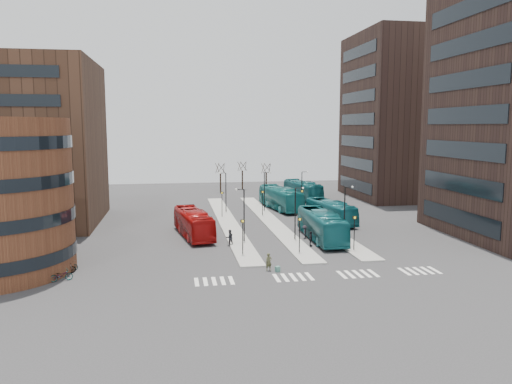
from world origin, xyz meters
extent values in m
plane|color=#2A2A2C|center=(0.00, 0.00, 0.00)|extent=(160.00, 160.00, 0.00)
cube|color=gray|center=(-4.00, 30.00, 0.07)|extent=(2.50, 45.00, 0.15)
cube|color=gray|center=(2.00, 30.00, 0.07)|extent=(2.50, 45.00, 0.15)
cube|color=gray|center=(8.00, 30.00, 0.07)|extent=(2.50, 45.00, 0.15)
cube|color=#1B3597|center=(-2.02, 5.86, 0.25)|extent=(0.50, 0.46, 0.51)
imported|color=#A00D0C|center=(-9.03, 22.02, 1.63)|extent=(4.68, 11.99, 3.26)
imported|color=#135C62|center=(5.71, 17.71, 1.73)|extent=(3.14, 12.46, 3.46)
imported|color=#146567|center=(5.58, 39.75, 1.80)|extent=(4.97, 13.24, 3.60)
imported|color=#145B64|center=(10.08, 27.69, 1.54)|extent=(4.34, 11.34, 3.08)
imported|color=#12555C|center=(11.86, 49.75, 1.69)|extent=(4.63, 12.45, 3.39)
imported|color=#444529|center=(-2.76, 6.30, 0.83)|extent=(0.66, 0.49, 1.66)
imported|color=black|center=(-5.23, 16.63, 0.91)|extent=(1.05, 0.92, 1.82)
imported|color=black|center=(3.63, 14.91, 0.83)|extent=(0.64, 1.04, 1.66)
imported|color=black|center=(3.96, 18.77, 0.78)|extent=(0.87, 1.15, 1.57)
imported|color=gray|center=(-21.00, 6.21, 0.50)|extent=(2.01, 1.32, 1.00)
imported|color=gray|center=(-21.00, 8.42, 0.48)|extent=(1.66, 0.83, 0.96)
imported|color=gray|center=(-21.00, 9.65, 0.43)|extent=(1.75, 1.02, 0.87)
cube|color=silver|center=(-9.50, 4.00, 0.01)|extent=(0.35, 2.40, 0.01)
cube|color=silver|center=(-8.75, 4.00, 0.01)|extent=(0.35, 2.40, 0.01)
cube|color=silver|center=(-8.00, 4.00, 0.01)|extent=(0.35, 2.40, 0.01)
cube|color=silver|center=(-7.25, 4.00, 0.01)|extent=(0.35, 2.40, 0.01)
cube|color=silver|center=(-6.50, 4.00, 0.01)|extent=(0.35, 2.40, 0.01)
cube|color=silver|center=(-2.50, 4.00, 0.01)|extent=(0.35, 2.40, 0.01)
cube|color=silver|center=(-1.75, 4.00, 0.01)|extent=(0.35, 2.40, 0.01)
cube|color=silver|center=(-1.00, 4.00, 0.01)|extent=(0.35, 2.40, 0.01)
cube|color=silver|center=(-0.25, 4.00, 0.01)|extent=(0.35, 2.40, 0.01)
cube|color=silver|center=(0.50, 4.00, 0.01)|extent=(0.35, 2.40, 0.01)
cube|color=silver|center=(3.50, 4.00, 0.01)|extent=(0.35, 2.40, 0.01)
cube|color=silver|center=(4.25, 4.00, 0.01)|extent=(0.35, 2.40, 0.01)
cube|color=silver|center=(5.00, 4.00, 0.01)|extent=(0.35, 2.40, 0.01)
cube|color=silver|center=(5.75, 4.00, 0.01)|extent=(0.35, 2.40, 0.01)
cube|color=silver|center=(6.50, 4.00, 0.01)|extent=(0.35, 2.40, 0.01)
cube|color=silver|center=(9.50, 4.00, 0.01)|extent=(0.35, 2.40, 0.01)
cube|color=silver|center=(10.25, 4.00, 0.01)|extent=(0.35, 2.40, 0.01)
cube|color=silver|center=(11.00, 4.00, 0.01)|extent=(0.35, 2.40, 0.01)
cube|color=silver|center=(11.75, 4.00, 0.01)|extent=(0.35, 2.40, 0.01)
cube|color=silver|center=(12.50, 4.00, 0.01)|extent=(0.35, 2.40, 0.01)
cube|color=#472F21|center=(-34.00, 34.00, 11.00)|extent=(25.00, 20.00, 22.00)
cube|color=black|center=(21.94, 16.00, 2.50)|extent=(0.12, 16.00, 2.00)
cube|color=black|center=(21.94, 16.00, 6.50)|extent=(0.12, 16.00, 2.00)
cube|color=black|center=(21.94, 16.00, 10.50)|extent=(0.12, 16.00, 2.00)
cube|color=black|center=(21.94, 16.00, 14.50)|extent=(0.12, 16.00, 2.00)
cube|color=black|center=(21.94, 16.00, 18.50)|extent=(0.12, 16.00, 2.00)
cube|color=black|center=(21.94, 16.00, 22.50)|extent=(0.12, 16.00, 2.00)
cube|color=black|center=(21.94, 16.00, 26.50)|extent=(0.12, 16.00, 2.00)
cube|color=#2F1F1A|center=(32.00, 50.00, 15.00)|extent=(20.00, 20.00, 30.00)
cube|color=black|center=(21.94, 50.00, 2.50)|extent=(0.12, 16.00, 2.00)
cube|color=black|center=(21.94, 50.00, 6.50)|extent=(0.12, 16.00, 2.00)
cube|color=black|center=(21.94, 50.00, 10.50)|extent=(0.12, 16.00, 2.00)
cube|color=black|center=(21.94, 50.00, 14.50)|extent=(0.12, 16.00, 2.00)
cube|color=black|center=(21.94, 50.00, 18.50)|extent=(0.12, 16.00, 2.00)
cube|color=black|center=(21.94, 50.00, 22.50)|extent=(0.12, 16.00, 2.00)
cube|color=black|center=(21.94, 50.00, 26.50)|extent=(0.12, 16.00, 2.00)
cylinder|color=black|center=(-4.40, 12.00, 1.90)|extent=(0.10, 0.10, 3.50)
cube|color=black|center=(-4.40, 12.00, 3.65)|extent=(0.45, 0.10, 0.30)
cube|color=yellow|center=(-4.40, 11.94, 3.65)|extent=(0.20, 0.02, 0.20)
cylinder|color=black|center=(-4.40, 34.00, 1.90)|extent=(0.10, 0.10, 3.50)
cube|color=black|center=(-4.40, 34.00, 3.65)|extent=(0.45, 0.10, 0.30)
cube|color=yellow|center=(-4.40, 33.94, 3.65)|extent=(0.20, 0.02, 0.20)
cylinder|color=black|center=(1.60, 12.00, 1.90)|extent=(0.10, 0.10, 3.50)
cube|color=black|center=(1.60, 12.00, 3.65)|extent=(0.45, 0.10, 0.30)
cube|color=yellow|center=(1.60, 11.94, 3.65)|extent=(0.20, 0.02, 0.20)
cylinder|color=black|center=(1.60, 34.00, 1.90)|extent=(0.10, 0.10, 3.50)
cube|color=black|center=(1.60, 34.00, 3.65)|extent=(0.45, 0.10, 0.30)
cube|color=yellow|center=(1.60, 33.94, 3.65)|extent=(0.20, 0.02, 0.20)
cylinder|color=black|center=(7.60, 12.00, 1.90)|extent=(0.10, 0.10, 3.50)
cube|color=black|center=(7.60, 12.00, 3.65)|extent=(0.45, 0.10, 0.30)
cube|color=yellow|center=(7.60, 11.94, 3.65)|extent=(0.20, 0.02, 0.20)
cylinder|color=black|center=(7.60, 34.00, 1.90)|extent=(0.10, 0.10, 3.50)
cube|color=black|center=(7.60, 34.00, 3.65)|extent=(0.45, 0.10, 0.30)
cube|color=yellow|center=(7.60, 33.94, 3.65)|extent=(0.20, 0.02, 0.20)
cylinder|color=black|center=(-3.40, 18.00, 3.15)|extent=(0.14, 0.14, 6.00)
cylinder|color=black|center=(-3.85, 18.00, 6.15)|extent=(0.90, 0.08, 0.08)
sphere|color=silver|center=(-4.30, 18.00, 6.15)|extent=(0.24, 0.24, 0.24)
cylinder|color=black|center=(-3.40, 38.00, 3.15)|extent=(0.14, 0.14, 6.00)
cylinder|color=black|center=(-3.85, 38.00, 6.15)|extent=(0.90, 0.08, 0.08)
sphere|color=silver|center=(-4.30, 38.00, 6.15)|extent=(0.24, 0.24, 0.24)
cylinder|color=black|center=(2.60, 18.00, 3.15)|extent=(0.14, 0.14, 6.00)
cylinder|color=black|center=(3.05, 18.00, 6.15)|extent=(0.90, 0.08, 0.08)
sphere|color=silver|center=(3.50, 18.00, 6.15)|extent=(0.24, 0.24, 0.24)
cylinder|color=black|center=(2.60, 38.00, 3.15)|extent=(0.14, 0.14, 6.00)
cylinder|color=black|center=(3.05, 38.00, 6.15)|extent=(0.90, 0.08, 0.08)
sphere|color=silver|center=(3.50, 38.00, 6.15)|extent=(0.24, 0.24, 0.24)
cylinder|color=black|center=(8.60, 18.00, 3.15)|extent=(0.14, 0.14, 6.00)
cylinder|color=black|center=(9.05, 18.00, 6.15)|extent=(0.90, 0.08, 0.08)
sphere|color=silver|center=(9.50, 18.00, 6.15)|extent=(0.24, 0.24, 0.24)
cylinder|color=black|center=(8.60, 38.00, 3.15)|extent=(0.14, 0.14, 6.00)
cylinder|color=black|center=(9.05, 38.00, 6.15)|extent=(0.90, 0.08, 0.08)
sphere|color=silver|center=(9.50, 38.00, 6.15)|extent=(0.24, 0.24, 0.24)
cylinder|color=black|center=(-2.00, 62.00, 2.00)|extent=(0.30, 0.30, 4.00)
cylinder|color=black|center=(-1.30, 62.00, 4.90)|extent=(0.10, 1.56, 1.95)
cylinder|color=black|center=(-1.78, 62.67, 4.90)|extent=(1.48, 0.59, 1.97)
cylinder|color=black|center=(-2.57, 62.41, 4.90)|extent=(0.90, 1.31, 1.99)
cylinder|color=black|center=(-2.57, 61.59, 4.90)|extent=(0.89, 1.31, 1.99)
cylinder|color=black|center=(-1.79, 61.33, 4.90)|extent=(1.48, 0.58, 1.97)
cylinder|color=black|center=(3.00, 66.00, 2.00)|extent=(0.30, 0.30, 4.00)
cylinder|color=black|center=(3.70, 66.00, 4.90)|extent=(0.10, 1.56, 1.95)
cylinder|color=black|center=(3.22, 66.67, 4.90)|extent=(1.48, 0.59, 1.97)
cylinder|color=black|center=(2.43, 66.41, 4.90)|extent=(0.90, 1.31, 1.99)
cylinder|color=black|center=(2.43, 65.59, 4.90)|extent=(0.89, 1.31, 1.99)
cylinder|color=black|center=(3.21, 65.33, 4.90)|extent=(1.48, 0.58, 1.97)
cylinder|color=black|center=(7.00, 60.00, 2.00)|extent=(0.30, 0.30, 4.00)
cylinder|color=black|center=(7.70, 60.00, 4.90)|extent=(0.10, 1.56, 1.95)
cylinder|color=black|center=(7.22, 60.67, 4.90)|extent=(1.48, 0.59, 1.97)
cylinder|color=black|center=(6.43, 60.41, 4.90)|extent=(0.90, 1.31, 1.99)
cylinder|color=black|center=(6.43, 59.59, 4.90)|extent=(0.89, 1.31, 1.99)
cylinder|color=black|center=(7.21, 59.33, 4.90)|extent=(1.48, 0.58, 1.97)
camera|label=1|loc=(-11.22, -37.61, 13.27)|focal=35.00mm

